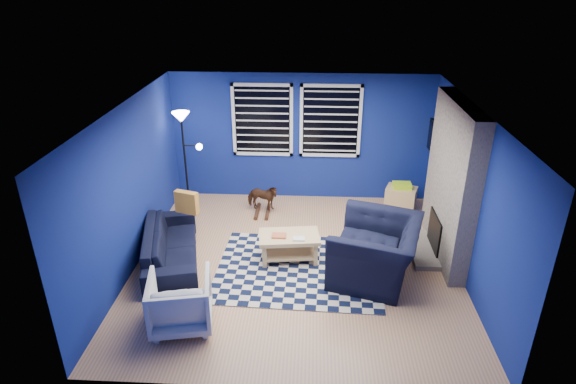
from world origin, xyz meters
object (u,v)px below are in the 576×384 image
object	(u,v)px
armchair_big	(376,250)
rocking_horse	(262,197)
cabinet	(401,198)
floor_lamp	(183,131)
armchair_bent	(180,301)
sofa	(171,246)
coffee_table	(289,242)
tv	(436,141)

from	to	relation	value
armchair_big	rocking_horse	size ratio (longest dim) A/B	2.24
armchair_big	cabinet	size ratio (longest dim) A/B	2.12
floor_lamp	armchair_bent	bearing A→B (deg)	-78.15
floor_lamp	cabinet	bearing A→B (deg)	2.00
sofa	coffee_table	distance (m)	1.86
cabinet	rocking_horse	bearing A→B (deg)	-154.48
tv	coffee_table	xyz separation A→B (m)	(-2.56, -1.89, -1.08)
armchair_bent	floor_lamp	world-z (taller)	floor_lamp
tv	sofa	distance (m)	4.98
coffee_table	floor_lamp	world-z (taller)	floor_lamp
armchair_big	armchair_bent	size ratio (longest dim) A/B	1.72
coffee_table	armchair_big	bearing A→B (deg)	-16.05
armchair_big	floor_lamp	bearing A→B (deg)	-105.67
armchair_bent	cabinet	bearing A→B (deg)	-144.83
armchair_big	armchair_bent	distance (m)	2.89
rocking_horse	coffee_table	size ratio (longest dim) A/B	0.61
tv	floor_lamp	world-z (taller)	floor_lamp
armchair_big	cabinet	distance (m)	2.38
tv	cabinet	xyz separation A→B (m)	(-0.52, -0.01, -1.15)
floor_lamp	coffee_table	bearing A→B (deg)	-40.73
armchair_big	floor_lamp	distance (m)	4.09
armchair_big	sofa	bearing A→B (deg)	-77.28
sofa	cabinet	size ratio (longest dim) A/B	3.07
rocking_horse	cabinet	distance (m)	2.65
tv	rocking_horse	world-z (taller)	tv
tv	armchair_big	distance (m)	2.76
sofa	armchair_big	size ratio (longest dim) A/B	1.45
tv	floor_lamp	bearing A→B (deg)	-178.09
armchair_bent	floor_lamp	distance (m)	3.62
coffee_table	cabinet	bearing A→B (deg)	42.55
armchair_big	cabinet	xyz separation A→B (m)	(0.74, 2.25, -0.20)
sofa	rocking_horse	xyz separation A→B (m)	(1.26, 1.74, 0.04)
tv	coffee_table	bearing A→B (deg)	-143.61
cabinet	armchair_big	bearing A→B (deg)	-88.94
armchair_big	rocking_horse	distance (m)	2.73
armchair_big	armchair_bent	world-z (taller)	armchair_big
armchair_bent	tv	bearing A→B (deg)	-148.84
tv	sofa	bearing A→B (deg)	-155.20
coffee_table	floor_lamp	distance (m)	2.93
cabinet	floor_lamp	size ratio (longest dim) A/B	0.34
armchair_bent	rocking_horse	world-z (taller)	armchair_bent
rocking_horse	cabinet	world-z (taller)	rocking_horse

